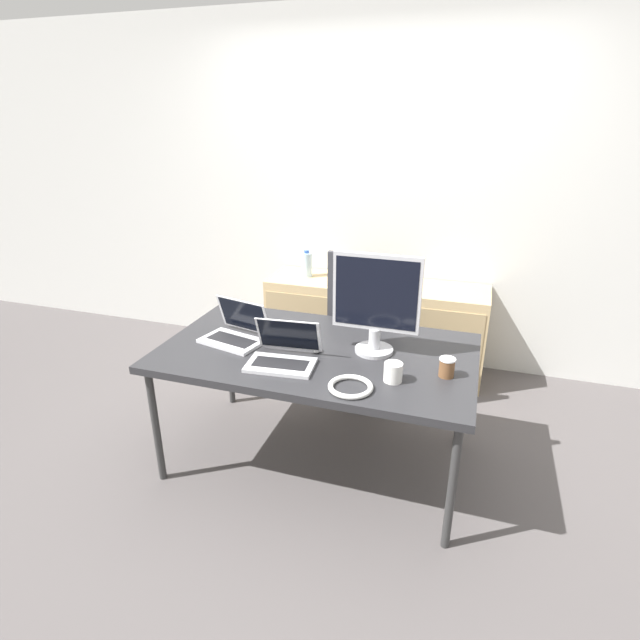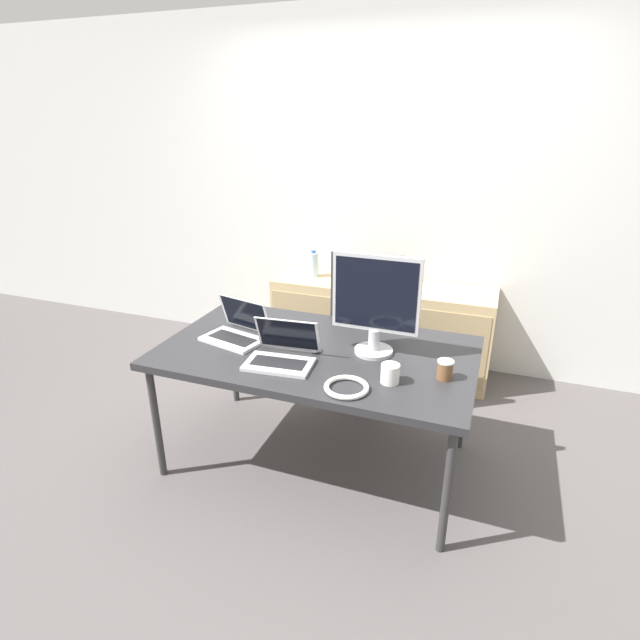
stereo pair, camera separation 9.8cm
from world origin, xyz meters
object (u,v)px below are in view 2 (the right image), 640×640
object	(u,v)px
water_bottle	(313,264)
office_chair	(369,344)
cabinet_right	(454,337)
laptop_left	(282,354)
monitor	(376,303)
coffee_cup_brown	(445,370)
cable_coil	(346,387)
coffee_cup_white	(390,374)
mouse	(316,349)
laptop_right	(237,331)
cabinet_left	(314,318)

from	to	relation	value
water_bottle	office_chair	bearing A→B (deg)	-39.33
cabinet_right	laptop_left	bearing A→B (deg)	-116.52
monitor	coffee_cup_brown	xyz separation A→B (m)	(0.38, -0.15, -0.23)
coffee_cup_brown	cable_coil	xyz separation A→B (m)	(-0.40, -0.26, -0.04)
office_chair	water_bottle	distance (m)	0.85
cabinet_right	coffee_cup_white	xyz separation A→B (m)	(-0.17, -1.46, 0.41)
laptop_left	coffee_cup_white	distance (m)	0.56
office_chair	monitor	xyz separation A→B (m)	(0.20, -0.70, 0.57)
water_bottle	coffee_cup_white	bearing A→B (deg)	-57.27
coffee_cup_brown	cabinet_right	bearing A→B (deg)	92.90
laptop_left	cable_coil	bearing A→B (deg)	-21.06
cabinet_right	coffee_cup_white	size ratio (longest dim) A/B	7.54
monitor	coffee_cup_white	size ratio (longest dim) A/B	5.71
mouse	cable_coil	world-z (taller)	mouse
monitor	water_bottle	bearing A→B (deg)	123.71
laptop_right	cable_coil	size ratio (longest dim) A/B	1.80
coffee_cup_brown	cable_coil	world-z (taller)	coffee_cup_brown
laptop_left	coffee_cup_brown	size ratio (longest dim) A/B	3.73
cabinet_left	laptop_right	bearing A→B (deg)	-88.52
laptop_left	mouse	distance (m)	0.21
laptop_left	cable_coil	distance (m)	0.42
monitor	coffee_cup_white	world-z (taller)	monitor
laptop_right	office_chair	bearing A→B (deg)	54.75
water_bottle	mouse	xyz separation A→B (m)	(0.51, -1.29, -0.06)
laptop_right	cable_coil	distance (m)	0.81
laptop_right	cable_coil	xyz separation A→B (m)	(0.74, -0.32, -0.03)
office_chair	cable_coil	world-z (taller)	office_chair
cabinet_right	cable_coil	world-z (taller)	cable_coil
cabinet_left	coffee_cup_white	bearing A→B (deg)	-57.23
water_bottle	cabinet_left	bearing A→B (deg)	-90.00
coffee_cup_white	office_chair	bearing A→B (deg)	109.66
cabinet_left	monitor	size ratio (longest dim) A/B	1.32
office_chair	cabinet_right	world-z (taller)	office_chair
cabinet_left	laptop_left	size ratio (longest dim) A/B	1.98
office_chair	cabinet_left	bearing A→B (deg)	140.80
office_chair	cabinet_right	bearing A→B (deg)	43.04
office_chair	laptop_left	world-z (taller)	office_chair
office_chair	laptop_left	xyz separation A→B (m)	(-0.21, -0.96, 0.34)
office_chair	cabinet_right	size ratio (longest dim) A/B	1.58
office_chair	mouse	world-z (taller)	office_chair
coffee_cup_white	coffee_cup_brown	distance (m)	0.26
coffee_cup_white	water_bottle	bearing A→B (deg)	122.73
laptop_right	monitor	xyz separation A→B (m)	(0.76, 0.09, 0.23)
office_chair	coffee_cup_brown	world-z (taller)	office_chair
laptop_left	laptop_right	xyz separation A→B (m)	(-0.35, 0.17, 0.00)
laptop_right	coffee_cup_brown	bearing A→B (deg)	-3.34
cabinet_right	monitor	distance (m)	1.38
cable_coil	office_chair	bearing A→B (deg)	99.24
cabinet_right	coffee_cup_white	bearing A→B (deg)	-96.48
office_chair	cabinet_left	distance (m)	0.77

